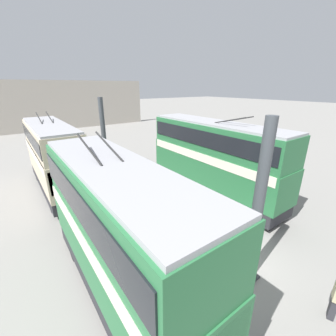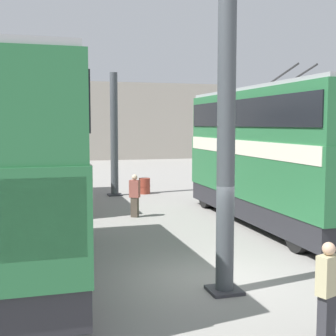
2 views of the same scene
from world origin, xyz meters
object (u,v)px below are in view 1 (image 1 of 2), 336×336
object	(u,v)px
bus_left_near	(213,154)
oil_drum	(123,162)
person_aisle_midway	(137,184)
bus_right_near	(118,226)
bus_right_far	(53,154)

from	to	relation	value
bus_left_near	oil_drum	distance (m)	9.97
person_aisle_midway	oil_drum	bearing A→B (deg)	18.29
bus_right_near	person_aisle_midway	world-z (taller)	bus_right_near
bus_left_near	oil_drum	xyz separation A→B (m)	(9.21, 2.80, -2.58)
bus_right_near	bus_right_far	xyz separation A→B (m)	(11.35, 0.00, -0.11)
oil_drum	person_aisle_midway	bearing A→B (deg)	163.42
bus_right_near	person_aisle_midway	size ratio (longest dim) A/B	5.01
bus_left_near	bus_right_far	size ratio (longest dim) A/B	1.17
bus_left_near	bus_right_near	bearing A→B (deg)	114.01
bus_right_far	person_aisle_midway	bearing A→B (deg)	-136.14
bus_right_far	bus_left_near	bearing A→B (deg)	-129.00
bus_right_far	person_aisle_midway	size ratio (longest dim) A/B	5.18
bus_right_near	oil_drum	distance (m)	14.86
bus_left_near	bus_right_far	bearing A→B (deg)	51.00
bus_right_far	oil_drum	world-z (taller)	bus_right_far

